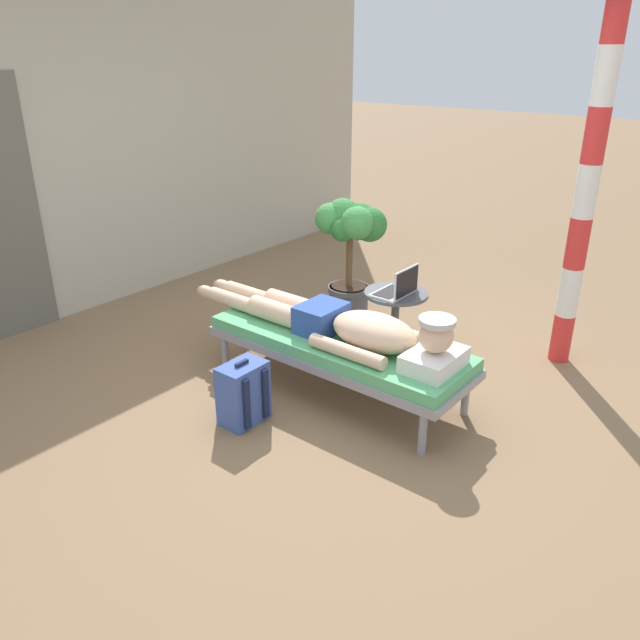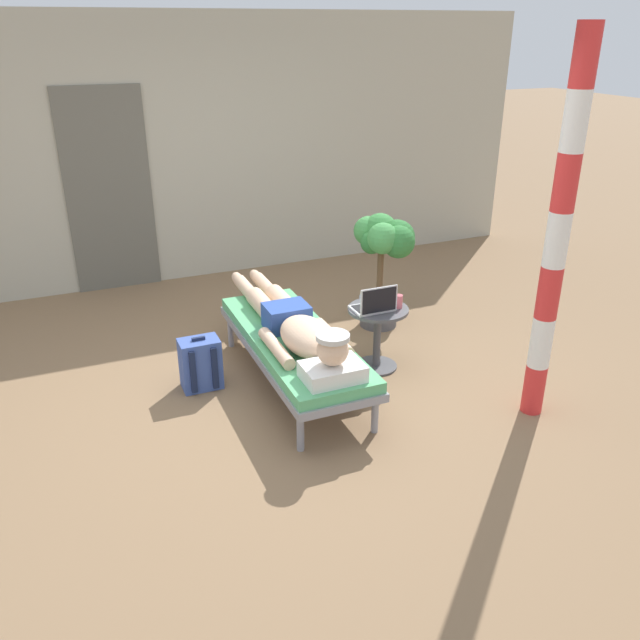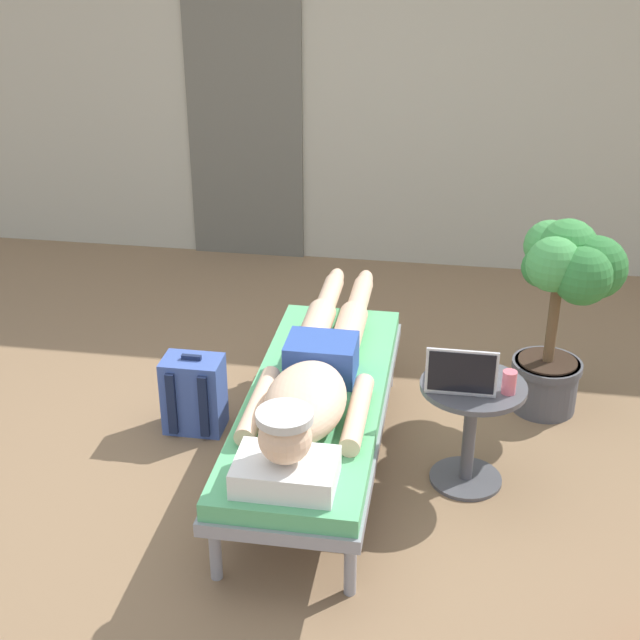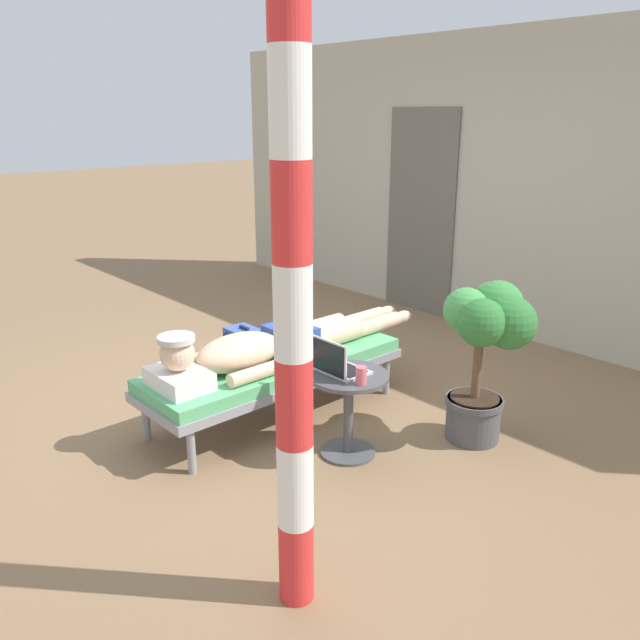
% 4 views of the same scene
% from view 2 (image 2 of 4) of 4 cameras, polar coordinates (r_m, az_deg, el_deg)
% --- Properties ---
extents(ground_plane, '(40.00, 40.00, 0.00)m').
position_cam_2_polar(ground_plane, '(5.11, -4.10, -5.75)').
color(ground_plane, '#846647').
extents(house_wall_back, '(7.60, 0.20, 2.70)m').
position_cam_2_polar(house_wall_back, '(7.22, -10.54, 14.34)').
color(house_wall_back, '#B2AD99').
rests_on(house_wall_back, ground).
extents(house_door_panel, '(0.84, 0.03, 2.04)m').
position_cam_2_polar(house_door_panel, '(7.03, -17.92, 10.57)').
color(house_door_panel, '#625F54').
rests_on(house_door_panel, ground).
extents(lounge_chair, '(0.64, 1.86, 0.42)m').
position_cam_2_polar(lounge_chair, '(4.97, -2.30, -2.11)').
color(lounge_chair, gray).
rests_on(lounge_chair, ground).
extents(person_reclining, '(0.53, 2.17, 0.33)m').
position_cam_2_polar(person_reclining, '(4.85, -2.11, -0.53)').
color(person_reclining, white).
rests_on(person_reclining, lounge_chair).
extents(side_table, '(0.48, 0.48, 0.52)m').
position_cam_2_polar(side_table, '(5.23, 5.03, -0.65)').
color(side_table, '#4C4C51').
rests_on(side_table, ground).
extents(laptop, '(0.31, 0.24, 0.23)m').
position_cam_2_polar(laptop, '(5.07, 4.79, 1.33)').
color(laptop, silver).
rests_on(laptop, side_table).
extents(drink_glass, '(0.06, 0.06, 0.11)m').
position_cam_2_polar(drink_glass, '(5.17, 6.86, 1.62)').
color(drink_glass, '#D86672').
rests_on(drink_glass, side_table).
extents(backpack, '(0.30, 0.26, 0.42)m').
position_cam_2_polar(backpack, '(5.08, -10.38, -3.79)').
color(backpack, '#3F59A5').
rests_on(backpack, ground).
extents(potted_plant, '(0.52, 0.59, 1.03)m').
position_cam_2_polar(potted_plant, '(5.90, 5.60, 5.84)').
color(potted_plant, '#4C4C51').
rests_on(potted_plant, ground).
extents(porch_post, '(0.15, 0.15, 2.58)m').
position_cam_2_polar(porch_post, '(4.52, 19.96, 6.62)').
color(porch_post, red).
rests_on(porch_post, ground).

